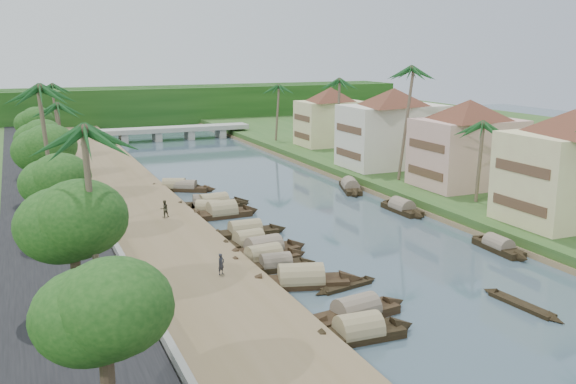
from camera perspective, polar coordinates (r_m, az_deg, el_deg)
name	(u,v)px	position (r m, az deg, el deg)	size (l,w,h in m)	color
ground	(376,252)	(53.58, 7.81, -5.31)	(220.00, 220.00, 0.00)	#3C505B
left_bank	(136,211)	(66.41, -13.34, -1.65)	(10.00, 180.00, 0.80)	brown
right_bank	(427,181)	(79.77, 12.21, 0.93)	(16.00, 180.00, 1.20)	#2C5020
road	(46,217)	(65.54, -20.69, -2.06)	(8.00, 180.00, 1.40)	black
retaining_wall	(92,206)	(65.66, -16.99, -1.18)	(0.40, 180.00, 1.10)	slate
treeline	(143,106)	(146.54, -12.72, 7.50)	(120.00, 14.00, 8.00)	#133A10
bridge	(173,131)	(119.49, -10.17, 5.40)	(28.00, 4.00, 2.40)	#9B9C92
building_near	(575,164)	(62.44, 24.13, 2.29)	(14.85, 14.85, 10.20)	beige
building_mid	(468,142)	(74.72, 15.68, 4.27)	(14.11, 14.11, 9.70)	#D4A396
building_far	(393,127)	(85.40, 9.30, 5.75)	(15.59, 15.59, 10.20)	beige
building_distant	(331,116)	(103.25, 3.80, 6.78)	(12.62, 12.62, 9.20)	beige
sampan_0	(356,312)	(40.72, 6.06, -10.57)	(8.23, 2.85, 2.14)	black
sampan_1	(359,332)	(38.08, 6.29, -12.28)	(7.57, 2.12, 2.24)	black
sampan_2	(301,280)	(45.68, 1.16, -7.85)	(9.46, 4.41, 2.42)	black
sampan_3	(276,265)	(48.78, -1.10, -6.52)	(6.77, 1.94, 1.86)	black
sampan_4	(264,258)	(50.28, -2.17, -5.92)	(7.86, 2.36, 2.20)	black
sampan_5	(249,243)	(54.31, -3.49, -4.51)	(6.98, 2.30, 2.20)	black
sampan_6	(264,250)	(52.23, -2.14, -5.20)	(8.21, 2.72, 2.38)	black
sampan_7	(245,232)	(57.44, -3.82, -3.55)	(8.18, 1.97, 2.18)	black
sampan_8	(222,213)	(64.16, -5.89, -1.85)	(8.12, 2.39, 2.46)	black
sampan_9	(208,205)	(67.71, -7.13, -1.11)	(9.21, 3.49, 2.28)	black
sampan_10	(208,209)	(65.68, -7.12, -1.55)	(6.89, 4.36, 1.96)	black
sampan_11	(214,205)	(67.58, -6.64, -1.12)	(8.70, 2.75, 2.43)	black
sampan_12	(185,188)	(76.33, -9.13, 0.38)	(7.28, 5.11, 1.87)	black
sampan_13	(174,187)	(76.84, -10.09, 0.44)	(7.72, 4.46, 2.12)	black
sampan_14	(498,246)	(55.99, 18.19, -4.62)	(1.67, 7.24, 1.81)	black
sampan_15	(402,208)	(66.73, 10.09, -1.42)	(1.86, 7.59, 2.05)	black
sampan_16	(350,187)	(76.07, 5.56, 0.45)	(4.37, 8.80, 2.14)	black
canoe_0	(521,305)	(44.97, 20.04, -9.44)	(1.57, 6.73, 0.88)	black
canoe_1	(346,286)	(45.64, 5.21, -8.36)	(5.66, 2.09, 0.90)	black
canoe_2	(183,204)	(69.48, -9.32, -1.10)	(5.71, 2.13, 0.82)	black
palm_1	(481,125)	(66.59, 16.81, 5.68)	(3.20, 3.20, 9.48)	brown
palm_2	(405,71)	(75.62, 10.35, 10.51)	(3.20, 3.20, 14.55)	brown
palm_3	(338,82)	(91.98, 4.49, 9.73)	(3.20, 3.20, 12.40)	brown
palm_4	(88,134)	(35.48, -17.37, 4.96)	(3.20, 3.20, 12.45)	brown
palm_5	(45,91)	(55.85, -20.75, 8.39)	(3.20, 3.20, 13.53)	brown
palm_6	(59,107)	(73.49, -19.69, 7.15)	(3.20, 3.20, 10.67)	brown
palm_7	(276,87)	(107.89, -1.04, 9.31)	(3.20, 3.20, 10.68)	brown
palm_8	(55,87)	(104.05, -20.02, 8.80)	(3.20, 3.20, 11.15)	brown
tree_0	(103,313)	(25.97, -16.11, -10.32)	(4.60, 4.60, 7.10)	#4E3C2D
tree_1	(72,223)	(38.11, -18.63, -2.60)	(5.33, 5.33, 7.70)	#4E3C2D
tree_2	(56,181)	(52.38, -19.96, 0.89)	(4.62, 4.62, 7.02)	#4E3C2D
tree_3	(45,149)	(67.54, -20.80, 3.58)	(5.34, 5.34, 7.60)	#4E3C2D
tree_4	(39,138)	(81.71, -21.24, 4.47)	(4.86, 4.86, 6.66)	#4E3C2D
tree_5	(34,122)	(96.09, -21.61, 5.77)	(4.51, 4.51, 6.91)	#4E3C2D
tree_6	(417,125)	(89.74, 11.36, 5.83)	(4.45, 4.45, 6.85)	#4E3C2D
person_near	(221,264)	(45.71, -5.97, -6.38)	(0.56, 0.37, 1.54)	#2A2B32
person_far	(164,209)	(61.65, -10.93, -1.47)	(0.80, 0.62, 1.65)	#373627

